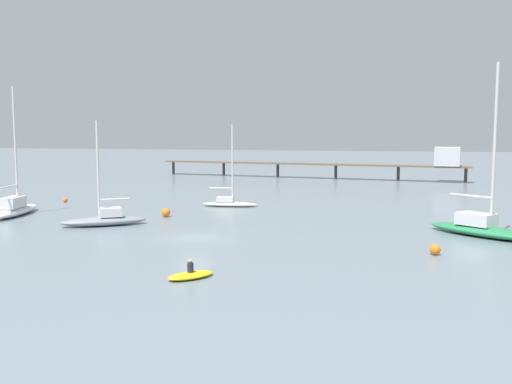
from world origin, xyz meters
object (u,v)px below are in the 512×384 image
object	(u,v)px
pier	(374,161)
sailboat_gray	(105,218)
sailboat_green	(483,227)
mooring_buoy_mid	(435,250)
sailboat_cream	(229,201)
sailboat_white	(15,207)
mooring_buoy_far	(484,217)
mooring_buoy_inner	(166,212)
mooring_buoy_near	(65,200)
dinghy_yellow	(191,275)

from	to	relation	value
pier	sailboat_gray	xyz separation A→B (m)	(-21.51, -53.12, -2.71)
sailboat_green	mooring_buoy_mid	size ratio (longest dim) A/B	18.56
pier	mooring_buoy_mid	bearing A→B (deg)	-84.05
sailboat_cream	sailboat_white	bearing A→B (deg)	-148.66
sailboat_green	mooring_buoy_far	bearing A→B (deg)	81.13
sailboat_white	sailboat_cream	bearing A→B (deg)	31.34
sailboat_white	sailboat_cream	size ratio (longest dim) A/B	1.41
pier	mooring_buoy_far	xyz separation A→B (m)	(11.62, -42.37, -2.94)
sailboat_green	mooring_buoy_inner	xyz separation A→B (m)	(-28.58, 3.58, -0.34)
sailboat_gray	mooring_buoy_mid	world-z (taller)	sailboat_gray
mooring_buoy_near	mooring_buoy_inner	bearing A→B (deg)	-26.40
sailboat_gray	sailboat_white	bearing A→B (deg)	163.39
dinghy_yellow	mooring_buoy_far	bearing A→B (deg)	53.25
sailboat_white	sailboat_gray	size ratio (longest dim) A/B	1.38
sailboat_white	mooring_buoy_inner	size ratio (longest dim) A/B	14.78
sailboat_gray	dinghy_yellow	distance (m)	20.53
mooring_buoy_near	sailboat_cream	bearing A→B (deg)	2.52
mooring_buoy_inner	sailboat_green	bearing A→B (deg)	-7.13
mooring_buoy_inner	mooring_buoy_far	distance (m)	30.24
dinghy_yellow	mooring_buoy_far	xyz separation A→B (m)	(19.46, 26.06, 0.19)
pier	dinghy_yellow	world-z (taller)	pier
mooring_buoy_inner	pier	bearing A→B (deg)	68.80
sailboat_cream	mooring_buoy_inner	distance (m)	9.62
sailboat_cream	mooring_buoy_near	size ratio (longest dim) A/B	16.98
sailboat_gray	dinghy_yellow	world-z (taller)	sailboat_gray
sailboat_cream	mooring_buoy_far	distance (m)	26.35
sailboat_cream	mooring_buoy_near	distance (m)	19.86
sailboat_cream	dinghy_yellow	distance (m)	30.89
sailboat_green	sailboat_cream	distance (m)	27.66
pier	sailboat_green	world-z (taller)	sailboat_green
pier	dinghy_yellow	bearing A→B (deg)	-96.54
sailboat_green	sailboat_cream	world-z (taller)	sailboat_green
sailboat_gray	mooring_buoy_inner	bearing A→B (deg)	61.71
sailboat_white	sailboat_gray	world-z (taller)	sailboat_white
sailboat_white	mooring_buoy_far	xyz separation A→B (m)	(44.76, 7.29, -0.44)
mooring_buoy_mid	mooring_buoy_far	bearing A→B (deg)	71.44
sailboat_green	mooring_buoy_far	distance (m)	8.37
dinghy_yellow	mooring_buoy_mid	bearing A→B (deg)	34.74
mooring_buoy_near	sailboat_gray	bearing A→B (deg)	-47.74
sailboat_green	sailboat_cream	bearing A→B (deg)	153.39
sailboat_cream	mooring_buoy_mid	bearing A→B (deg)	-44.98
sailboat_green	mooring_buoy_near	world-z (taller)	sailboat_green
pier	mooring_buoy_mid	world-z (taller)	pier
pier	mooring_buoy_near	xyz separation A→B (m)	(-34.24, -39.12, -3.07)
sailboat_gray	mooring_buoy_near	xyz separation A→B (m)	(-12.73, 14.01, -0.37)
sailboat_gray	mooring_buoy_far	world-z (taller)	sailboat_gray
sailboat_green	dinghy_yellow	distance (m)	25.44
dinghy_yellow	sailboat_cream	bearing A→B (deg)	102.26
sailboat_green	dinghy_yellow	xyz separation A→B (m)	(-18.17, -17.80, -0.56)
dinghy_yellow	mooring_buoy_far	world-z (taller)	dinghy_yellow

